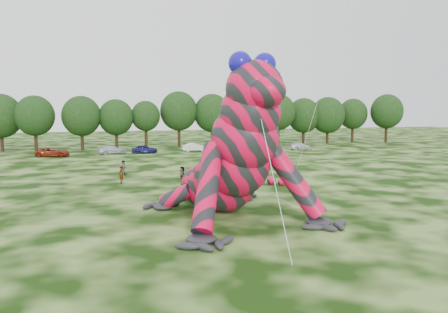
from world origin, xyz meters
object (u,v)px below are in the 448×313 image
at_px(tree_11, 212,120).
at_px(car_7, 300,146).
at_px(tree_16, 353,120).
at_px(car_4, 145,149).
at_px(tree_6, 35,124).
at_px(car_6, 257,147).
at_px(car_5, 194,147).
at_px(spectator_1, 123,168).
at_px(spectator_2, 275,158).
at_px(tree_15, 328,120).
at_px(spectator_0, 121,175).
at_px(tree_10, 179,119).
at_px(spectator_5, 182,175).
at_px(inflatable_gecko, 216,136).
at_px(tree_12, 243,123).
at_px(tree_9, 146,125).
at_px(car_2, 53,152).
at_px(tree_7, 82,123).
at_px(car_3, 112,150).
at_px(tree_14, 304,121).
at_px(tree_5, 1,123).
at_px(tree_17, 387,118).
at_px(tree_8, 116,124).
at_px(tree_13, 278,120).

distance_m(tree_11, car_7, 17.98).
bearing_deg(tree_16, car_4, -166.48).
relative_size(tree_6, car_7, 2.21).
height_order(car_6, car_7, car_6).
relative_size(car_5, spectator_1, 2.58).
height_order(tree_11, spectator_2, tree_11).
relative_size(tree_15, spectator_0, 5.65).
bearing_deg(tree_10, car_5, -83.84).
bearing_deg(spectator_5, tree_16, 147.76).
bearing_deg(inflatable_gecko, spectator_1, 95.85).
relative_size(tree_11, car_5, 2.38).
bearing_deg(tree_12, tree_9, -178.81).
bearing_deg(tree_11, tree_16, 2.13).
distance_m(car_2, car_5, 22.58).
distance_m(tree_7, car_3, 9.95).
relative_size(car_2, spectator_5, 2.91).
bearing_deg(tree_7, car_6, -18.72).
distance_m(car_3, spectator_0, 28.83).
relative_size(tree_9, spectator_5, 5.02).
distance_m(tree_11, spectator_5, 42.42).
xyz_separation_m(tree_14, tree_16, (11.99, 0.65, -0.01)).
height_order(tree_5, tree_7, tree_5).
height_order(car_2, spectator_0, spectator_0).
bearing_deg(car_4, tree_12, -60.91).
height_order(tree_12, car_5, tree_12).
distance_m(tree_12, tree_15, 18.46).
bearing_deg(spectator_2, car_5, 174.65).
bearing_deg(tree_10, car_3, -143.22).
bearing_deg(spectator_0, tree_17, 126.33).
xyz_separation_m(tree_14, spectator_1, (-38.40, -32.96, -3.88)).
height_order(tree_8, tree_12, tree_12).
xyz_separation_m(tree_10, spectator_5, (-7.17, -40.36, -4.39)).
xyz_separation_m(inflatable_gecko, car_6, (18.29, 40.05, -4.65)).
xyz_separation_m(tree_13, tree_14, (6.33, 1.60, -0.36)).
bearing_deg(spectator_0, car_2, -158.38).
bearing_deg(tree_6, spectator_1, -67.80).
bearing_deg(car_7, tree_9, 65.27).
height_order(tree_8, tree_9, tree_8).
distance_m(inflatable_gecko, spectator_5, 12.14).
bearing_deg(tree_5, tree_16, 0.78).
bearing_deg(car_3, spectator_0, 169.33).
bearing_deg(car_4, spectator_5, -174.93).
bearing_deg(tree_9, spectator_5, -91.23).
height_order(tree_9, tree_14, tree_14).
xyz_separation_m(car_2, spectator_5, (14.32, -29.07, 0.16)).
bearing_deg(tree_15, tree_5, 179.38).
xyz_separation_m(tree_11, car_4, (-13.98, -9.80, -4.32)).
xyz_separation_m(tree_11, tree_12, (6.23, -0.46, -0.55)).
relative_size(tree_17, car_2, 2.04).
relative_size(inflatable_gecko, car_6, 4.11).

